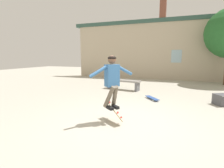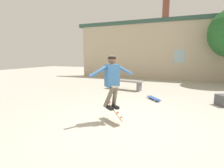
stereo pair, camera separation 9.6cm
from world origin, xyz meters
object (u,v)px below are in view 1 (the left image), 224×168
at_px(skateboard_flipping, 114,111).
at_px(skateboard_resting, 152,98).
at_px(skater, 112,78).
at_px(park_bench, 123,82).

height_order(skateboard_flipping, skateboard_resting, skateboard_flipping).
xyz_separation_m(skater, skateboard_resting, (0.62, 2.88, -1.14)).
bearing_deg(skateboard_resting, skater, 129.48).
relative_size(park_bench, skater, 1.37).
bearing_deg(skateboard_flipping, park_bench, 146.38).
bearing_deg(park_bench, skater, -66.62).
height_order(skater, skateboard_resting, skater).
distance_m(skateboard_flipping, skateboard_resting, 2.89).
height_order(park_bench, skater, skater).
bearing_deg(skater, skateboard_flipping, 102.82).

